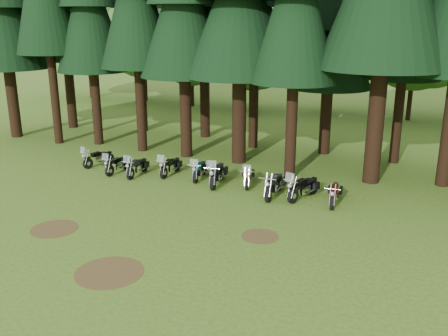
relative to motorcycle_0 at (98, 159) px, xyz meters
The scene contains 21 objects.
ground 8.76m from the motorcycle_0, 40.33° to the right, with size 120.00×120.00×0.00m, color #3D651A.
pine_back_4 15.28m from the motorcycle_0, 35.31° to the left, with size 4.94×4.94×13.78m.
decid_0 25.54m from the motorcycle_0, 128.21° to the left, with size 8.00×7.78×10.00m.
decid_1 22.81m from the motorcycle_0, 114.86° to the left, with size 7.91×7.69×9.88m.
decid_2 20.00m from the motorcycle_0, 101.14° to the left, with size 6.72×6.53×8.40m.
decid_3 19.99m from the motorcycle_0, 84.26° to the left, with size 6.12×5.95×7.65m.
decid_4 22.59m from the motorcycle_0, 68.23° to the left, with size 5.93×5.76×7.41m.
decid_5 25.68m from the motorcycle_0, 53.26° to the left, with size 8.45×8.21×10.56m.
dirt_patch_0 8.51m from the motorcycle_0, 64.41° to the right, with size 1.80×1.80×0.01m, color #4C3D1E.
dirt_patch_1 12.31m from the motorcycle_0, 24.81° to the right, with size 1.40×1.40×0.01m, color #4C3D1E.
dirt_patch_2 12.34m from the motorcycle_0, 51.56° to the right, with size 2.20×2.20×0.01m, color #4C3D1E.
motorcycle_0 is the anchor object (origin of this frame).
motorcycle_1 1.81m from the motorcycle_0, 20.03° to the right, with size 0.40×2.04×1.28m.
motorcycle_2 2.96m from the motorcycle_0, 12.21° to the right, with size 0.45×2.09×1.31m.
motorcycle_3 4.40m from the motorcycle_0, ahead, with size 0.39×2.09×1.32m.
motorcycle_4 6.06m from the motorcycle_0, ahead, with size 0.62×2.07×1.30m.
motorcycle_5 7.25m from the motorcycle_0, ahead, with size 0.76×2.43×1.53m.
motorcycle_6 8.64m from the motorcycle_0, ahead, with size 0.89×2.05×1.31m.
motorcycle_7 10.31m from the motorcycle_0, ahead, with size 0.36×2.42×0.98m.
motorcycle_8 11.60m from the motorcycle_0, ahead, with size 1.03×2.28×1.46m.
motorcycle_9 13.00m from the motorcycle_0, ahead, with size 0.38×2.09×0.85m.
Camera 1 is at (10.03, -15.62, 7.79)m, focal length 40.00 mm.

